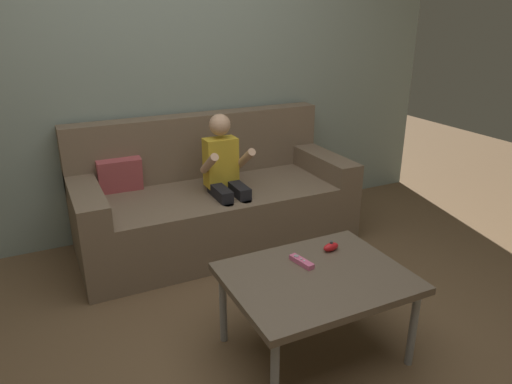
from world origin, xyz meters
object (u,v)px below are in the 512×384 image
at_px(person_seated_on_couch, 226,176).
at_px(game_remote_pink_near_edge, 302,262).
at_px(couch, 213,202).
at_px(coffee_table, 317,282).
at_px(nunchuk_red, 331,247).

height_order(person_seated_on_couch, game_remote_pink_near_edge, person_seated_on_couch).
height_order(couch, coffee_table, couch).
relative_size(person_seated_on_couch, coffee_table, 1.15).
bearing_deg(couch, game_remote_pink_near_edge, -90.55).
bearing_deg(game_remote_pink_near_edge, person_seated_on_couch, 87.56).
xyz_separation_m(coffee_table, nunchuk_red, (0.19, 0.17, 0.06)).
height_order(coffee_table, game_remote_pink_near_edge, game_remote_pink_near_edge).
relative_size(person_seated_on_couch, nunchuk_red, 9.78).
distance_m(person_seated_on_couch, nunchuk_red, 1.00).
bearing_deg(coffee_table, couch, 90.03).
distance_m(couch, game_remote_pink_near_edge, 1.22).
bearing_deg(couch, person_seated_on_couch, -79.83).
distance_m(person_seated_on_couch, coffee_table, 1.16).
xyz_separation_m(coffee_table, game_remote_pink_near_edge, (-0.01, 0.12, 0.05)).
bearing_deg(coffee_table, person_seated_on_couch, 88.42).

